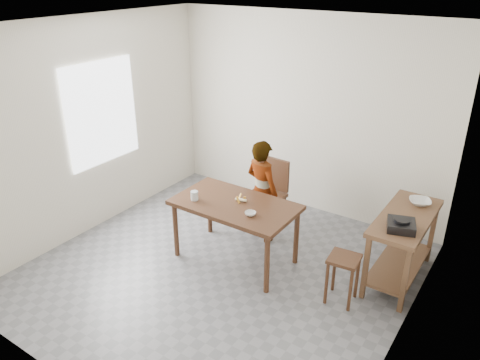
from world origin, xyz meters
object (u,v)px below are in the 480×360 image
Objects in this scene: dining_table at (235,231)px; child at (262,191)px; dining_chair at (264,196)px; stool at (342,279)px; prep_counter at (401,248)px.

dining_table is 1.06× the size of child.
dining_chair is (-0.10, 0.81, 0.09)m from dining_table.
child is at bearing -63.80° from dining_chair.
stool is at bearing -0.50° from dining_table.
child is at bearing 155.85° from stool.
child reaches higher than prep_counter.
child is (-0.01, 0.59, 0.28)m from dining_table.
dining_chair reaches higher than dining_table.
prep_counter is at bearing 0.06° from dining_chair.
prep_counter is at bearing 22.15° from dining_table.
dining_chair is at bearing 150.19° from stool.
dining_chair reaches higher than stool.
child is 1.53m from stool.
dining_table is at bearing 179.50° from stool.
prep_counter is 1.75m from child.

